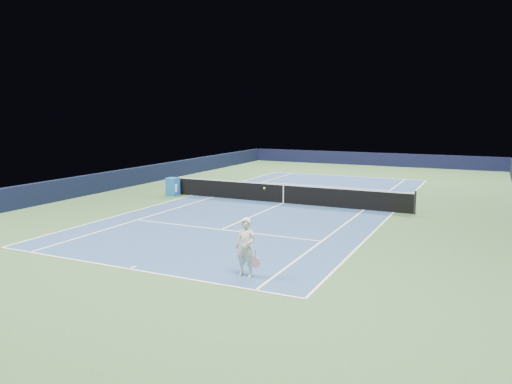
% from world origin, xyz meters
% --- Properties ---
extents(ground, '(40.00, 40.00, 0.00)m').
position_xyz_m(ground, '(0.00, 0.00, 0.00)').
color(ground, '#365930').
rests_on(ground, ground).
extents(wall_far, '(22.00, 0.35, 1.10)m').
position_xyz_m(wall_far, '(0.00, 19.82, 0.55)').
color(wall_far, black).
rests_on(wall_far, ground).
extents(wall_left, '(0.35, 40.00, 1.10)m').
position_xyz_m(wall_left, '(-10.82, 0.00, 0.55)').
color(wall_left, black).
rests_on(wall_left, ground).
extents(court_surface, '(10.97, 23.77, 0.01)m').
position_xyz_m(court_surface, '(0.00, 0.00, 0.00)').
color(court_surface, navy).
rests_on(court_surface, ground).
extents(baseline_far, '(10.97, 0.08, 0.00)m').
position_xyz_m(baseline_far, '(0.00, 11.88, 0.01)').
color(baseline_far, white).
rests_on(baseline_far, ground).
extents(baseline_near, '(10.97, 0.08, 0.00)m').
position_xyz_m(baseline_near, '(0.00, -11.88, 0.01)').
color(baseline_near, white).
rests_on(baseline_near, ground).
extents(sideline_doubles_right, '(0.08, 23.77, 0.00)m').
position_xyz_m(sideline_doubles_right, '(5.49, 0.00, 0.01)').
color(sideline_doubles_right, white).
rests_on(sideline_doubles_right, ground).
extents(sideline_doubles_left, '(0.08, 23.77, 0.00)m').
position_xyz_m(sideline_doubles_left, '(-5.49, 0.00, 0.01)').
color(sideline_doubles_left, white).
rests_on(sideline_doubles_left, ground).
extents(sideline_singles_right, '(0.08, 23.77, 0.00)m').
position_xyz_m(sideline_singles_right, '(4.12, 0.00, 0.01)').
color(sideline_singles_right, white).
rests_on(sideline_singles_right, ground).
extents(sideline_singles_left, '(0.08, 23.77, 0.00)m').
position_xyz_m(sideline_singles_left, '(-4.12, 0.00, 0.01)').
color(sideline_singles_left, white).
rests_on(sideline_singles_left, ground).
extents(service_line_far, '(8.23, 0.08, 0.00)m').
position_xyz_m(service_line_far, '(0.00, 6.40, 0.01)').
color(service_line_far, white).
rests_on(service_line_far, ground).
extents(service_line_near, '(8.23, 0.08, 0.00)m').
position_xyz_m(service_line_near, '(0.00, -6.40, 0.01)').
color(service_line_near, white).
rests_on(service_line_near, ground).
extents(center_service_line, '(0.08, 12.80, 0.00)m').
position_xyz_m(center_service_line, '(0.00, 0.00, 0.01)').
color(center_service_line, white).
rests_on(center_service_line, ground).
extents(center_mark_far, '(0.08, 0.30, 0.00)m').
position_xyz_m(center_mark_far, '(0.00, 11.73, 0.01)').
color(center_mark_far, white).
rests_on(center_mark_far, ground).
extents(center_mark_near, '(0.08, 0.30, 0.00)m').
position_xyz_m(center_mark_near, '(0.00, -11.73, 0.01)').
color(center_mark_near, white).
rests_on(center_mark_near, ground).
extents(tennis_net, '(12.90, 0.10, 1.07)m').
position_xyz_m(tennis_net, '(0.00, 0.00, 0.50)').
color(tennis_net, black).
rests_on(tennis_net, ground).
extents(sponsor_cube, '(0.63, 0.58, 0.99)m').
position_xyz_m(sponsor_cube, '(-6.40, -0.47, 0.49)').
color(sponsor_cube, blue).
rests_on(sponsor_cube, ground).
extents(tennis_player, '(0.78, 1.25, 2.41)m').
position_xyz_m(tennis_player, '(3.39, -10.98, 0.84)').
color(tennis_player, silver).
rests_on(tennis_player, ground).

